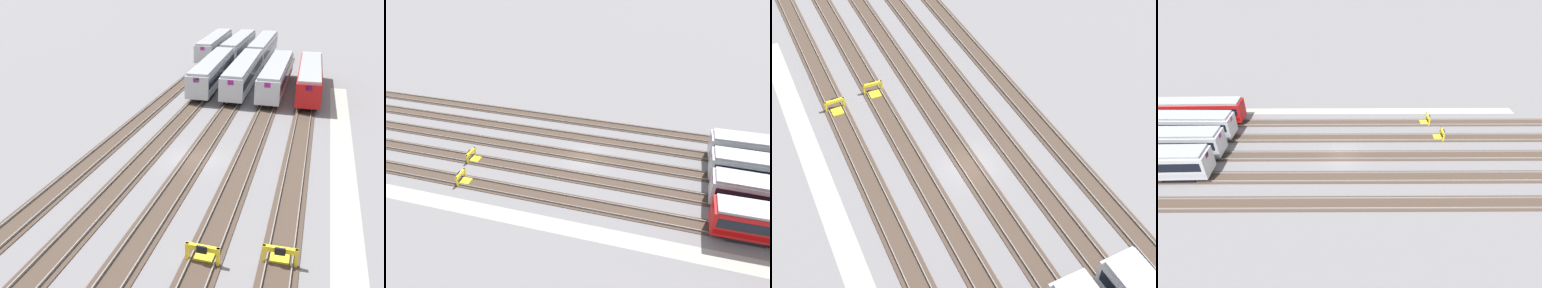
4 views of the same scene
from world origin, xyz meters
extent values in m
plane|color=slate|center=(0.00, 0.00, 0.00)|extent=(400.00, 400.00, 0.00)
cube|color=#9E9E93|center=(0.00, -12.19, 0.00)|extent=(54.00, 2.00, 0.01)
cube|color=#47382D|center=(0.00, -8.41, 0.03)|extent=(90.00, 2.23, 0.06)
cube|color=gray|center=(0.00, -7.69, 0.14)|extent=(90.00, 0.07, 0.15)
cube|color=gray|center=(0.00, -9.13, 0.14)|extent=(90.00, 0.07, 0.15)
cube|color=#47382D|center=(0.00, -4.20, 0.03)|extent=(90.00, 2.23, 0.06)
cube|color=gray|center=(0.00, -3.49, 0.14)|extent=(90.00, 0.07, 0.15)
cube|color=gray|center=(0.00, -4.92, 0.14)|extent=(90.00, 0.07, 0.15)
cube|color=#47382D|center=(0.00, 0.00, 0.03)|extent=(90.00, 2.24, 0.06)
cube|color=gray|center=(0.00, 0.72, 0.14)|extent=(90.00, 0.07, 0.15)
cube|color=gray|center=(0.00, -0.72, 0.14)|extent=(90.00, 0.07, 0.15)
cube|color=#47382D|center=(0.00, 4.20, 0.03)|extent=(90.00, 2.23, 0.06)
cube|color=gray|center=(0.00, 4.92, 0.14)|extent=(90.00, 0.07, 0.15)
cube|color=gray|center=(0.00, 3.49, 0.14)|extent=(90.00, 0.07, 0.15)
cube|color=#47382D|center=(0.00, 8.41, 0.03)|extent=(90.00, 2.23, 0.06)
cube|color=gray|center=(0.00, 9.13, 0.14)|extent=(90.00, 0.07, 0.15)
cube|color=gray|center=(0.00, 7.69, 0.14)|extent=(90.00, 0.07, 0.15)
cube|color=#B21E99|center=(14.68, -0.05, 3.05)|extent=(0.09, 0.70, 0.56)
cube|color=black|center=(18.06, -0.02, 0.35)|extent=(3.62, 2.27, 0.70)
cube|color=#B21E99|center=(14.68, 3.96, 3.05)|extent=(0.10, 0.70, 0.56)
cube|color=black|center=(18.06, 4.04, 0.35)|extent=(3.65, 2.32, 0.70)
cube|color=#B21E99|center=(14.68, -4.18, 3.05)|extent=(0.09, 0.70, 0.56)
cube|color=black|center=(18.06, -4.21, 0.35)|extent=(3.62, 2.27, 0.70)
cube|color=#B21E99|center=(14.68, -8.66, 3.05)|extent=(0.10, 0.70, 0.56)
cube|color=black|center=(18.06, -8.58, 0.35)|extent=(3.65, 2.32, 0.70)
cube|color=yellow|center=(-12.60, -7.51, 0.57)|extent=(0.18, 0.18, 1.15)
cube|color=yellow|center=(-12.56, -9.31, 0.57)|extent=(0.18, 0.18, 1.15)
cube|color=yellow|center=(-12.58, -8.41, 1.00)|extent=(0.28, 2.00, 0.30)
cube|color=yellow|center=(-12.03, -8.40, 0.09)|extent=(1.12, 1.10, 0.18)
cube|color=black|center=(-12.76, -8.41, 1.00)|extent=(0.13, 0.60, 0.44)
cube|color=yellow|center=(-13.58, -3.31, 0.57)|extent=(0.19, 0.19, 1.15)
cube|color=yellow|center=(-13.63, -5.10, 0.57)|extent=(0.19, 0.19, 1.15)
cube|color=yellow|center=(-13.61, -4.20, 1.00)|extent=(0.30, 2.01, 0.30)
cube|color=yellow|center=(-13.06, -4.22, 0.09)|extent=(1.13, 1.11, 0.18)
cube|color=black|center=(-13.79, -4.20, 1.00)|extent=(0.14, 0.60, 0.44)
camera|label=1|loc=(-33.90, -9.39, 15.96)|focal=42.00mm
camera|label=2|loc=(9.36, -37.15, 27.34)|focal=35.00mm
camera|label=3|loc=(29.19, -14.36, 33.54)|focal=50.00mm
camera|label=4|loc=(-0.87, 30.52, 22.12)|focal=28.00mm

